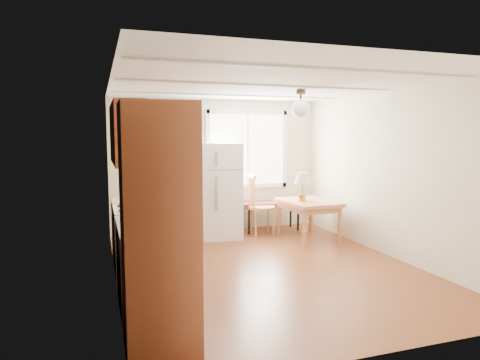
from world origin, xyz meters
name	(u,v)px	position (x,y,z in m)	size (l,w,h in m)	color
room_shell	(266,178)	(0.00, 0.00, 1.25)	(4.60, 5.60, 2.62)	#552511
kitchen_run	(143,226)	(-1.72, -0.63, 0.84)	(0.65, 3.40, 2.20)	brown
window_unit	(247,149)	(0.60, 2.47, 1.55)	(1.64, 0.05, 1.51)	white
pendant_light	(301,107)	(0.70, 0.40, 2.24)	(0.26, 0.26, 0.40)	black
refrigerator	(221,191)	(-0.10, 1.91, 0.85)	(0.78, 0.78, 1.69)	white
bench	(271,205)	(0.95, 2.13, 0.49)	(1.25, 0.64, 0.55)	#5A1A15
dining_table	(308,206)	(1.33, 1.31, 0.58)	(0.87, 1.13, 0.68)	#B06D43
chair	(257,200)	(0.57, 1.88, 0.64)	(0.50, 0.49, 1.12)	#B06D43
table_lamp	(303,180)	(1.19, 1.27, 1.05)	(0.29, 0.29, 0.50)	#B97F3B
coffee_maker	(150,221)	(-1.72, -1.32, 1.02)	(0.23, 0.27, 0.34)	black
kettle	(134,212)	(-1.80, -0.56, 0.99)	(0.12, 0.12, 0.22)	red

